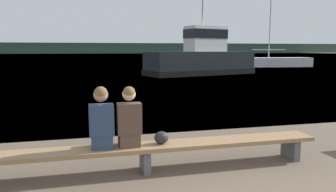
{
  "coord_description": "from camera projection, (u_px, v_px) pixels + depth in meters",
  "views": [
    {
      "loc": [
        -1.79,
        -2.29,
        1.98
      ],
      "look_at": [
        0.22,
        5.77,
        0.79
      ],
      "focal_mm": 35.0,
      "sensor_mm": 36.0,
      "label": 1
    }
  ],
  "objects": [
    {
      "name": "far_shoreline",
      "position": [
        89.0,
        48.0,
        168.27
      ],
      "size": [
        600.0,
        12.0,
        5.18
      ],
      "primitive_type": "cube",
      "color": "#2D3D2D",
      "rests_on": "ground"
    },
    {
      "name": "person_right",
      "position": [
        129.0,
        120.0,
        5.17
      ],
      "size": [
        0.38,
        0.36,
        0.97
      ],
      "color": "#4C382D",
      "rests_on": "bench_main"
    },
    {
      "name": "tugboat_red",
      "position": [
        202.0,
        59.0,
        25.82
      ],
      "size": [
        9.42,
        5.16,
        5.85
      ],
      "rotation": [
        0.0,
        0.0,
        1.85
      ],
      "color": "black",
      "rests_on": "water_surface"
    },
    {
      "name": "person_left",
      "position": [
        101.0,
        120.0,
        5.06
      ],
      "size": [
        0.38,
        0.37,
        0.98
      ],
      "color": "navy",
      "rests_on": "bench_main"
    },
    {
      "name": "moored_sailboat",
      "position": [
        272.0,
        62.0,
        37.15
      ],
      "size": [
        9.05,
        2.73,
        7.71
      ],
      "rotation": [
        0.0,
        0.0,
        1.49
      ],
      "color": "silver",
      "rests_on": "water_surface"
    },
    {
      "name": "shopping_bag",
      "position": [
        161.0,
        138.0,
        5.36
      ],
      "size": [
        0.24,
        0.2,
        0.21
      ],
      "color": "#232328",
      "rests_on": "bench_main"
    },
    {
      "name": "bench_main",
      "position": [
        145.0,
        150.0,
        5.3
      ],
      "size": [
        5.98,
        0.51,
        0.44
      ],
      "color": "#8E6B47",
      "rests_on": "ground"
    },
    {
      "name": "water_surface",
      "position": [
        91.0,
        55.0,
        123.04
      ],
      "size": [
        240.0,
        240.0,
        0.0
      ],
      "primitive_type": "plane",
      "color": "#386084",
      "rests_on": "ground"
    }
  ]
}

